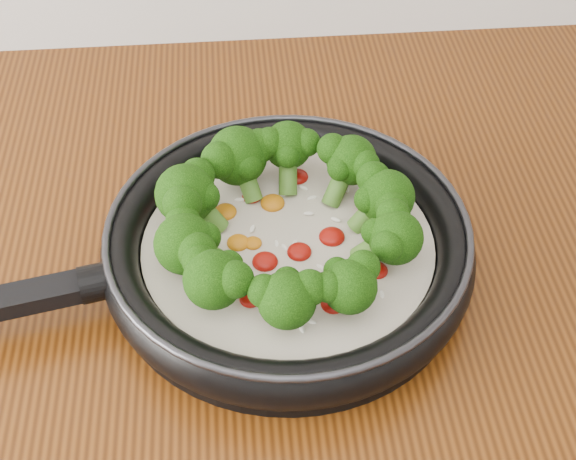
{
  "coord_description": "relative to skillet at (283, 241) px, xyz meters",
  "views": [
    {
      "loc": [
        0.05,
        0.61,
        1.44
      ],
      "look_at": [
        0.1,
        1.1,
        0.95
      ],
      "focal_mm": 50.06,
      "sensor_mm": 36.0,
      "label": 1
    }
  ],
  "objects": [
    {
      "name": "skillet",
      "position": [
        0.0,
        0.0,
        0.0
      ],
      "size": [
        0.54,
        0.39,
        0.09
      ],
      "color": "black",
      "rests_on": "counter"
    }
  ]
}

